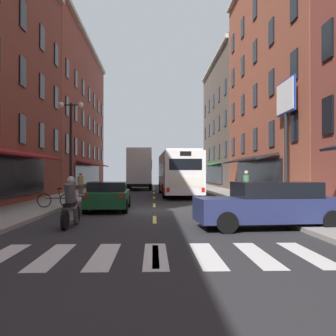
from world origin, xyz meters
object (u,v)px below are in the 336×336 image
Objects in this scene: motorcycle_rider at (71,205)px; pedestrian_mid at (246,186)px; transit_bus at (178,173)px; sedan_near at (108,196)px; sedan_mid at (271,205)px; box_truck at (140,169)px; billboard_sign at (286,110)px; sedan_far at (144,181)px; bicycle_near at (56,200)px; street_lamp_twin at (71,147)px; pedestrian_near at (81,184)px.

pedestrian_mid is (7.81, 8.72, 0.33)m from motorcycle_rider.
pedestrian_mid is at bearing -69.36° from transit_bus.
transit_bus is at bearing 71.07° from sedan_near.
sedan_mid is at bearing -46.80° from sedan_near.
billboard_sign is at bearing -67.09° from box_truck.
sedan_far is at bearing 105.46° from billboard_sign.
sedan_near is at bearing -108.93° from transit_bus.
billboard_sign is at bearing 68.41° from sedan_mid.
sedan_mid is at bearing -37.36° from bicycle_near.
sedan_mid is 10.49m from bicycle_near.
street_lamp_twin reaches higher than transit_bus.
sedan_mid is (-3.36, -8.48, -4.39)m from billboard_sign.
sedan_mid is 2.31× the size of motorcycle_rider.
sedan_mid is 2.74× the size of pedestrian_mid.
box_truck is 22.46m from sedan_near.
sedan_mid is (5.16, -28.64, -1.38)m from box_truck.
sedan_mid reaches higher than sedan_near.
pedestrian_mid reaches higher than sedan_far.
box_truck is at bearing 107.05° from transit_bus.
sedan_mid is 13.41m from street_lamp_twin.
billboard_sign is 4.02× the size of pedestrian_near.
motorcycle_rider is at bearing 175.38° from sedan_mid.
box_truck is at bearing -91.05° from sedan_far.
billboard_sign reaches higher than sedan_far.
transit_bus is 1.43× the size of box_truck.
motorcycle_rider is 1.21× the size of bicycle_near.
billboard_sign reaches higher than pedestrian_near.
transit_bus is 2.42× the size of sedan_mid.
pedestrian_mid is at bearing 123.99° from pedestrian_near.
transit_bus is 2.65× the size of sedan_far.
billboard_sign reaches higher than sedan_near.
sedan_far is 24.23m from pedestrian_near.
sedan_mid is 17.06m from pedestrian_near.
pedestrian_near is (-6.83, -3.20, -0.73)m from transit_bus.
pedestrian_near is 5.07m from street_lamp_twin.
box_truck reaches higher than sedan_mid.
transit_bus is 11.26m from box_truck.
pedestrian_mid is 10.10m from street_lamp_twin.
sedan_far is (-8.34, 30.13, -4.46)m from billboard_sign.
transit_bus is 10.26m from street_lamp_twin.
sedan_near is 8.91m from pedestrian_near.
street_lamp_twin reaches higher than box_truck.
pedestrian_near is at bearing 92.36° from pedestrian_mid.
box_truck is 4.64× the size of pedestrian_mid.
pedestrian_mid reaches higher than sedan_near.
street_lamp_twin is (-11.78, 1.65, -1.89)m from billboard_sign.
sedan_near is (-3.99, -11.64, -1.04)m from transit_bus.
transit_bus is 21.00m from sedan_far.
sedan_near is 0.79× the size of street_lamp_twin.
pedestrian_near is at bearing -154.90° from transit_bus.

